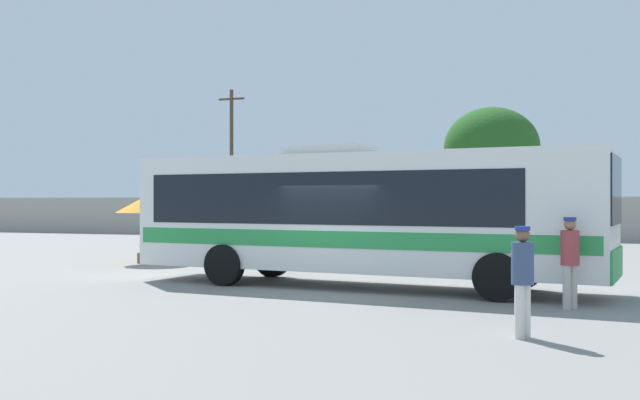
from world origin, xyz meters
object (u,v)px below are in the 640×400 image
at_px(coach_bus_white_green, 357,211).
at_px(attendant_by_bus_door, 570,257).
at_px(utility_pole_near, 232,159).
at_px(parked_car_leftmost_white, 247,226).
at_px(vendor_umbrella_near_gate_orange, 146,206).
at_px(roadside_tree_left, 304,172).
at_px(parked_car_second_silver, 356,226).
at_px(passenger_waiting_on_apron, 523,274).
at_px(roadside_tree_midleft, 491,147).
at_px(parked_car_third_maroon, 485,228).

bearing_deg(coach_bus_white_green, attendant_by_bus_door, -24.22).
relative_size(coach_bus_white_green, utility_pole_near, 1.29).
bearing_deg(parked_car_leftmost_white, utility_pole_near, 122.68).
relative_size(vendor_umbrella_near_gate_orange, roadside_tree_left, 0.42).
relative_size(parked_car_second_silver, roadside_tree_left, 0.82).
xyz_separation_m(coach_bus_white_green, parked_car_second_silver, (-6.08, 19.79, -1.07)).
xyz_separation_m(passenger_waiting_on_apron, roadside_tree_left, (-16.20, 32.80, 2.95)).
relative_size(vendor_umbrella_near_gate_orange, roadside_tree_midleft, 0.29).
height_order(passenger_waiting_on_apron, roadside_tree_left, roadside_tree_left).
relative_size(coach_bus_white_green, passenger_waiting_on_apron, 6.90).
xyz_separation_m(parked_car_second_silver, roadside_tree_left, (-5.63, 7.17, 3.14)).
distance_m(vendor_umbrella_near_gate_orange, roadside_tree_left, 22.85).
bearing_deg(attendant_by_bus_door, parked_car_third_maroon, 101.62).
xyz_separation_m(passenger_waiting_on_apron, vendor_umbrella_near_gate_orange, (-13.35, 10.21, 0.98)).
xyz_separation_m(coach_bus_white_green, vendor_umbrella_near_gate_orange, (-8.87, 4.37, 0.09)).
distance_m(coach_bus_white_green, parked_car_second_silver, 20.73).
bearing_deg(vendor_umbrella_near_gate_orange, roadside_tree_left, 97.18).
distance_m(vendor_umbrella_near_gate_orange, parked_car_second_silver, 15.72).
bearing_deg(parked_car_second_silver, parked_car_third_maroon, -2.18).
height_order(coach_bus_white_green, vendor_umbrella_near_gate_orange, coach_bus_white_green).
height_order(attendant_by_bus_door, roadside_tree_left, roadside_tree_left).
bearing_deg(attendant_by_bus_door, parked_car_second_silver, 116.84).
height_order(utility_pole_near, roadside_tree_midleft, utility_pole_near).
xyz_separation_m(parked_car_second_silver, utility_pole_near, (-10.32, 6.22, 4.04)).
bearing_deg(passenger_waiting_on_apron, parked_car_third_maroon, 98.68).
relative_size(coach_bus_white_green, roadside_tree_left, 2.17).
bearing_deg(passenger_waiting_on_apron, roadside_tree_left, 116.28).
bearing_deg(coach_bus_white_green, parked_car_leftmost_white, 122.07).
xyz_separation_m(coach_bus_white_green, roadside_tree_midleft, (-0.45, 30.83, 3.66)).
distance_m(parked_car_leftmost_white, utility_pole_near, 8.81).
distance_m(parked_car_third_maroon, roadside_tree_midleft, 12.29).
height_order(attendant_by_bus_door, utility_pole_near, utility_pole_near).
xyz_separation_m(parked_car_second_silver, roadside_tree_midleft, (5.63, 11.04, 4.72)).
distance_m(parked_car_second_silver, parked_car_third_maroon, 6.69).
bearing_deg(utility_pole_near, vendor_umbrella_near_gate_orange, -70.81).
bearing_deg(roadside_tree_left, attendant_by_bus_door, -60.11).
xyz_separation_m(parked_car_third_maroon, roadside_tree_left, (-12.32, 7.42, 3.15)).
relative_size(parked_car_leftmost_white, parked_car_second_silver, 1.00).
bearing_deg(attendant_by_bus_door, vendor_umbrella_near_gate_orange, 154.49).
xyz_separation_m(passenger_waiting_on_apron, utility_pole_near, (-20.89, 31.86, 3.86)).
bearing_deg(parked_car_second_silver, roadside_tree_left, 128.17).
relative_size(utility_pole_near, roadside_tree_midleft, 1.15).
xyz_separation_m(coach_bus_white_green, utility_pole_near, (-16.40, 26.02, 2.97)).
relative_size(attendant_by_bus_door, utility_pole_near, 0.19).
bearing_deg(coach_bus_white_green, vendor_umbrella_near_gate_orange, 153.76).
bearing_deg(parked_car_second_silver, parked_car_leftmost_white, -176.85).
bearing_deg(roadside_tree_midleft, attendant_by_bus_door, -80.48).
bearing_deg(utility_pole_near, attendant_by_bus_door, -52.79).
relative_size(coach_bus_white_green, parked_car_second_silver, 2.66).
xyz_separation_m(passenger_waiting_on_apron, roadside_tree_midleft, (-4.94, 36.67, 4.54)).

